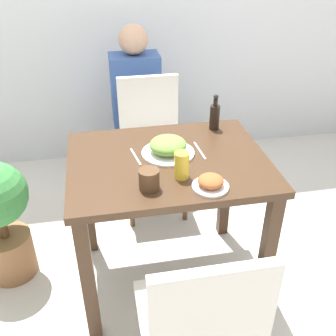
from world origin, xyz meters
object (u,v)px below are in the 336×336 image
(food_plate, at_px, (168,147))
(person_figure, at_px, (136,108))
(drink_cup, at_px, (149,179))
(sauce_bottle, at_px, (215,116))
(chair_near, at_px, (201,324))
(side_plate, at_px, (211,183))
(chair_far, at_px, (152,138))
(juice_glass, at_px, (182,165))

(food_plate, xyz_separation_m, person_figure, (-0.04, 1.04, -0.24))
(drink_cup, distance_m, sauce_bottle, 0.65)
(chair_near, bearing_deg, food_plate, -91.94)
(chair_near, bearing_deg, side_plate, -108.39)
(chair_far, bearing_deg, juice_glass, -90.06)
(chair_near, distance_m, person_figure, 1.80)
(chair_near, bearing_deg, chair_far, -91.83)
(chair_far, xyz_separation_m, juice_glass, (-0.00, -0.90, 0.33))
(chair_far, distance_m, sauce_bottle, 0.65)
(sauce_bottle, bearing_deg, chair_near, -108.13)
(person_figure, bearing_deg, chair_near, -89.68)
(drink_cup, xyz_separation_m, sauce_bottle, (0.43, 0.49, 0.03))
(side_plate, height_order, drink_cup, drink_cup)
(juice_glass, bearing_deg, food_plate, 95.44)
(juice_glass, height_order, person_figure, person_figure)
(chair_near, distance_m, side_plate, 0.55)
(sauce_bottle, bearing_deg, person_figure, 111.99)
(sauce_bottle, distance_m, person_figure, 0.92)
(side_plate, relative_size, person_figure, 0.13)
(food_plate, distance_m, person_figure, 1.07)
(side_plate, relative_size, juice_glass, 1.28)
(sauce_bottle, bearing_deg, drink_cup, -130.70)
(food_plate, bearing_deg, juice_glass, -84.56)
(drink_cup, bearing_deg, chair_near, -77.74)
(sauce_bottle, height_order, person_figure, person_figure)
(chair_near, xyz_separation_m, juice_glass, (0.05, 0.54, 0.33))
(chair_near, xyz_separation_m, food_plate, (0.03, 0.75, 0.31))
(drink_cup, relative_size, sauce_bottle, 0.46)
(chair_far, relative_size, person_figure, 0.77)
(juice_glass, bearing_deg, drink_cup, -158.47)
(chair_far, distance_m, juice_glass, 0.96)
(food_plate, xyz_separation_m, juice_glass, (0.02, -0.21, 0.02))
(chair_near, relative_size, sauce_bottle, 4.60)
(chair_far, height_order, juice_glass, juice_glass)
(chair_near, bearing_deg, sauce_bottle, -108.13)
(side_plate, xyz_separation_m, sauce_bottle, (0.17, 0.54, 0.05))
(side_plate, bearing_deg, chair_far, 95.66)
(drink_cup, bearing_deg, food_plate, 64.05)
(person_figure, bearing_deg, juice_glass, -87.47)
(side_plate, relative_size, drink_cup, 1.74)
(person_figure, bearing_deg, side_plate, -83.43)
(chair_far, bearing_deg, chair_near, -91.83)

